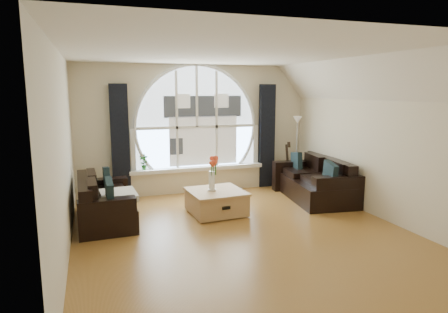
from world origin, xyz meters
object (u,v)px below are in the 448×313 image
sofa_left (105,198)px  guitar (286,165)px  vase_flowers (212,169)px  potted_plant (144,162)px  sofa_right (314,180)px  coffee_chest (216,201)px  floor_lamp (297,152)px

sofa_left → guitar: (3.90, 1.08, 0.13)m
vase_flowers → potted_plant: size_ratio=2.09×
vase_flowers → guitar: size_ratio=0.66×
sofa_right → guitar: bearing=104.6°
sofa_right → potted_plant: potted_plant is taller
sofa_right → vase_flowers: vase_flowers is taller
vase_flowers → guitar: 2.44m
sofa_left → coffee_chest: (1.88, -0.17, -0.17)m
vase_flowers → potted_plant: vase_flowers is taller
coffee_chest → potted_plant: 1.98m
coffee_chest → guitar: (2.02, 1.25, 0.30)m
coffee_chest → vase_flowers: bearing=157.9°
sofa_right → potted_plant: (-3.20, 1.33, 0.32)m
sofa_left → coffee_chest: bearing=-7.1°
potted_plant → sofa_left: bearing=-119.9°
sofa_right → floor_lamp: 1.14m
coffee_chest → guitar: guitar is taller
guitar → potted_plant: size_ratio=3.16×
coffee_chest → floor_lamp: (2.32, 1.32, 0.57)m
guitar → sofa_right: bearing=-80.5°
guitar → sofa_left: bearing=-161.8°
sofa_right → floor_lamp: bearing=88.2°
potted_plant → sofa_right: bearing=-22.6°
sofa_right → coffee_chest: bearing=-164.9°
coffee_chest → potted_plant: (-1.06, 1.60, 0.49)m
sofa_left → guitar: bearing=13.5°
sofa_right → guitar: guitar is taller
guitar → vase_flowers: bearing=-146.9°
vase_flowers → floor_lamp: floor_lamp is taller
sofa_left → sofa_right: (4.02, 0.10, 0.00)m
sofa_right → vase_flowers: size_ratio=2.66×
vase_flowers → potted_plant: bearing=122.0°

